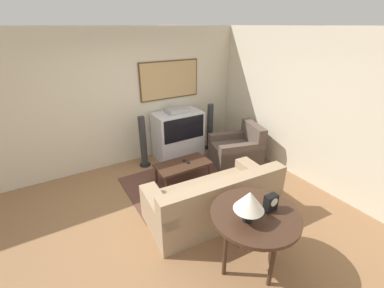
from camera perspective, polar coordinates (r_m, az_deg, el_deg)
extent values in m
plane|color=#8E6642|center=(4.19, -3.86, -15.42)|extent=(12.00, 12.00, 0.00)
cube|color=beige|center=(5.36, -15.03, 9.46)|extent=(12.00, 0.06, 2.70)
cube|color=#4C381E|center=(5.61, -5.01, 14.00)|extent=(1.34, 0.03, 0.79)
cube|color=tan|center=(5.60, -4.93, 13.97)|extent=(1.29, 0.01, 0.74)
cube|color=beige|center=(5.13, 22.91, 7.66)|extent=(0.06, 12.00, 2.70)
cube|color=brown|center=(4.93, -1.57, -8.28)|extent=(2.15, 1.50, 0.01)
cube|color=silver|center=(5.78, -3.03, -0.47)|extent=(1.04, 0.57, 0.46)
cube|color=silver|center=(5.58, -3.15, 4.27)|extent=(1.04, 0.57, 0.56)
cube|color=black|center=(5.34, -1.67, 3.33)|extent=(0.93, 0.01, 0.49)
cube|color=#9E9EA3|center=(5.47, -3.23, 7.46)|extent=(0.47, 0.32, 0.09)
cube|color=#9E8466|center=(4.08, 4.41, -13.00)|extent=(2.03, 1.04, 0.41)
cube|color=#9E8466|center=(3.60, 7.57, -10.79)|extent=(1.99, 0.34, 0.41)
cube|color=#9E8466|center=(4.47, 14.08, -8.67)|extent=(0.30, 0.93, 0.57)
cube|color=#9E8466|center=(3.73, -7.44, -15.76)|extent=(0.30, 0.93, 0.57)
cube|color=#715F49|center=(3.94, 11.84, -8.32)|extent=(0.37, 0.14, 0.34)
cube|color=#715F49|center=(3.52, 0.18, -12.20)|extent=(0.37, 0.14, 0.34)
cube|color=brown|center=(5.59, 9.52, -1.95)|extent=(1.14, 1.03, 0.42)
cube|color=brown|center=(5.59, 13.47, 2.35)|extent=(0.39, 0.82, 0.41)
cube|color=brown|center=(5.83, 8.29, 0.04)|extent=(0.97, 0.41, 0.56)
cube|color=brown|center=(5.31, 10.99, -2.79)|extent=(0.97, 0.41, 0.56)
cube|color=#3D2619|center=(4.75, -2.05, -4.55)|extent=(1.00, 0.51, 0.04)
cylinder|color=#3D2619|center=(4.52, -5.78, -9.25)|extent=(0.04, 0.04, 0.35)
cylinder|color=#3D2619|center=(4.91, 3.83, -6.20)|extent=(0.04, 0.04, 0.35)
cylinder|color=#3D2619|center=(4.85, -7.95, -6.83)|extent=(0.04, 0.04, 0.35)
cylinder|color=#3D2619|center=(5.20, 1.22, -4.17)|extent=(0.04, 0.04, 0.35)
cylinder|color=#3D2619|center=(3.07, 13.84, -15.02)|extent=(1.01, 1.01, 0.04)
cube|color=#3D2619|center=(3.11, 13.72, -15.90)|extent=(0.86, 0.40, 0.08)
cylinder|color=#3D2619|center=(3.19, 7.42, -22.41)|extent=(0.05, 0.05, 0.75)
cylinder|color=#3D2619|center=(3.56, 16.87, -17.34)|extent=(0.05, 0.05, 0.75)
cylinder|color=#3D2619|center=(3.19, 17.47, -23.53)|extent=(0.05, 0.05, 0.75)
cylinder|color=black|center=(2.94, 12.18, -16.06)|extent=(0.11, 0.11, 0.02)
cylinder|color=black|center=(2.84, 12.49, -13.57)|extent=(0.02, 0.02, 0.30)
cone|color=silver|center=(2.78, 12.65, -12.18)|extent=(0.33, 0.33, 0.22)
cube|color=black|center=(3.09, 17.08, -12.36)|extent=(0.15, 0.09, 0.20)
cylinder|color=white|center=(3.04, 17.83, -12.26)|extent=(0.10, 0.01, 0.10)
cube|color=black|center=(4.78, -1.29, -3.92)|extent=(0.07, 0.16, 0.02)
cylinder|color=black|center=(5.56, -10.37, -4.54)|extent=(0.23, 0.23, 0.02)
cylinder|color=#2D2D2D|center=(5.32, -10.81, 0.44)|extent=(0.14, 0.14, 1.08)
cylinder|color=black|center=(6.24, 3.87, -0.72)|extent=(0.23, 0.23, 0.02)
cylinder|color=#2D2D2D|center=(6.03, 4.02, 3.83)|extent=(0.14, 0.14, 1.08)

